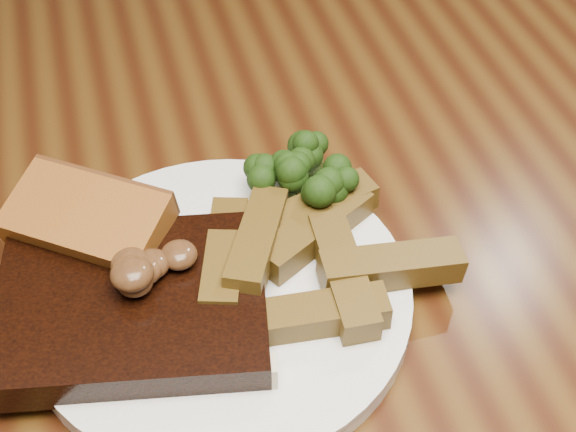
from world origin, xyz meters
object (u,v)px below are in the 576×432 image
garlic_bread (92,239)px  potato_wedges (311,280)px  steak (132,305)px  chair_far (310,42)px  plate (221,298)px  dining_table (291,322)px

garlic_bread → potato_wedges: same height
steak → garlic_bread: (-0.02, 0.06, -0.00)m
chair_far → garlic_bread: 0.76m
plate → steak: 0.06m
dining_table → potato_wedges: size_ratio=12.96×
dining_table → plate: plate is taller
plate → dining_table: bearing=32.8°
steak → garlic_bread: size_ratio=1.60×
dining_table → chair_far: chair_far is taller
chair_far → potato_wedges: size_ratio=7.09×
potato_wedges → chair_far: bearing=73.0°
chair_far → potato_wedges: (-0.21, -0.69, 0.30)m
steak → potato_wedges: same height
steak → garlic_bread: steak is taller
plate → garlic_bread: (-0.08, 0.06, 0.02)m
garlic_bread → potato_wedges: (0.13, -0.08, 0.00)m
plate → chair_far: bearing=68.2°
chair_far → potato_wedges: chair_far is taller
dining_table → garlic_bread: (-0.14, 0.02, 0.12)m
chair_far → steak: 0.81m
plate → garlic_bread: garlic_bread is taller
chair_far → plate: bearing=59.4°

